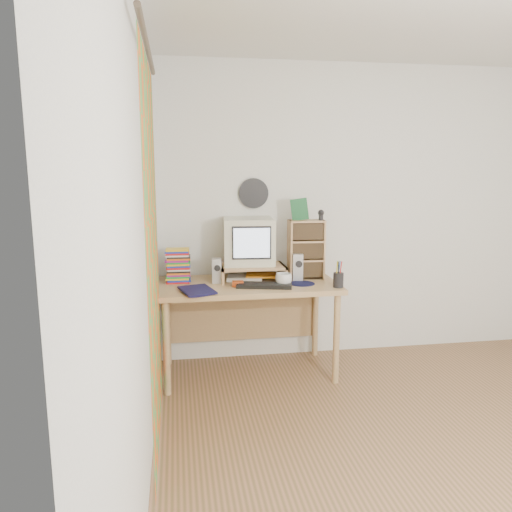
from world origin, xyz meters
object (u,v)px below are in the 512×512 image
object	(u,v)px
dvd_stack	(178,266)
desk	(247,297)
crt_monitor	(249,241)
cd_rack	(306,249)
keyboard	(264,285)
mug	(284,280)
diary	(183,290)

from	to	relation	value
dvd_stack	desk	bearing A→B (deg)	-3.17
crt_monitor	cd_rack	world-z (taller)	crt_monitor
dvd_stack	cd_rack	size ratio (longest dim) A/B	0.54
keyboard	dvd_stack	xyz separation A→B (m)	(-0.64, 0.27, 0.11)
keyboard	mug	xyz separation A→B (m)	(0.15, 0.01, 0.04)
crt_monitor	mug	size ratio (longest dim) A/B	3.11
keyboard	dvd_stack	distance (m)	0.70
desk	keyboard	xyz separation A→B (m)	(0.10, -0.22, 0.15)
dvd_stack	diary	distance (m)	0.38
keyboard	diary	bearing A→B (deg)	-157.12
mug	diary	xyz separation A→B (m)	(-0.77, -0.11, -0.02)
crt_monitor	cd_rack	distance (m)	0.47
desk	mug	bearing A→B (deg)	-39.53
crt_monitor	mug	world-z (taller)	crt_monitor
mug	cd_rack	bearing A→B (deg)	44.99
keyboard	diary	size ratio (longest dim) A/B	1.57
mug	keyboard	bearing A→B (deg)	-175.91
keyboard	diary	world-z (taller)	diary
diary	crt_monitor	bearing A→B (deg)	22.14
cd_rack	diary	size ratio (longest dim) A/B	1.80
dvd_stack	mug	bearing A→B (deg)	-16.20
crt_monitor	diary	xyz separation A→B (m)	(-0.54, -0.41, -0.28)
crt_monitor	cd_rack	size ratio (longest dim) A/B	0.82
dvd_stack	keyboard	bearing A→B (deg)	-20.89
desk	dvd_stack	xyz separation A→B (m)	(-0.54, 0.05, 0.26)
desk	cd_rack	size ratio (longest dim) A/B	2.94
mug	diary	distance (m)	0.78
desk	keyboard	world-z (taller)	keyboard
keyboard	dvd_stack	world-z (taller)	dvd_stack
keyboard	dvd_stack	bearing A→B (deg)	171.17
keyboard	mug	size ratio (longest dim) A/B	3.30
keyboard	dvd_stack	size ratio (longest dim) A/B	1.63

